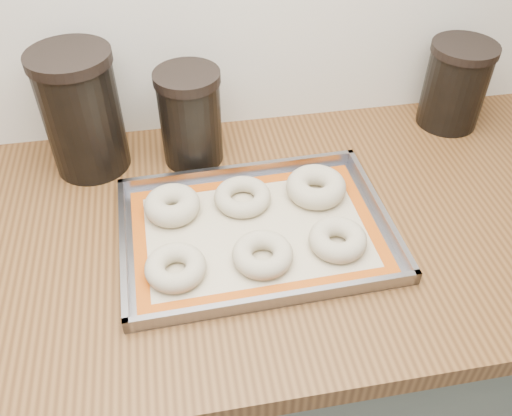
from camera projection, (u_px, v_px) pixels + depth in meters
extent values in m
cube|color=#5E6559|center=(278.00, 361.00, 1.29)|extent=(3.00, 0.65, 0.86)
cube|color=brown|center=(285.00, 226.00, 0.98)|extent=(3.06, 0.68, 0.04)
cube|color=gray|center=(256.00, 233.00, 0.94)|extent=(0.47, 0.34, 0.00)
cube|color=gray|center=(239.00, 171.00, 1.05)|extent=(0.46, 0.02, 0.02)
cube|color=gray|center=(277.00, 300.00, 0.82)|extent=(0.46, 0.02, 0.02)
cube|color=gray|center=(123.00, 247.00, 0.90)|extent=(0.02, 0.33, 0.02)
cube|color=gray|center=(379.00, 210.00, 0.97)|extent=(0.02, 0.33, 0.02)
cube|color=#C6B793|center=(256.00, 231.00, 0.94)|extent=(0.43, 0.30, 0.00)
cube|color=#B5490C|center=(242.00, 182.00, 1.03)|extent=(0.42, 0.03, 0.00)
cube|color=#B5490C|center=(273.00, 291.00, 0.84)|extent=(0.42, 0.03, 0.00)
cube|color=#B5490C|center=(140.00, 248.00, 0.91)|extent=(0.03, 0.25, 0.00)
cube|color=#B5490C|center=(365.00, 215.00, 0.97)|extent=(0.03, 0.25, 0.00)
torus|color=#C0B395|center=(176.00, 267.00, 0.86)|extent=(0.12, 0.12, 0.03)
torus|color=#C0B395|center=(263.00, 254.00, 0.88)|extent=(0.12, 0.12, 0.03)
torus|color=#C0B395|center=(338.00, 239.00, 0.90)|extent=(0.10, 0.10, 0.03)
torus|color=#C0B395|center=(172.00, 205.00, 0.96)|extent=(0.12, 0.12, 0.04)
torus|color=#C0B395|center=(243.00, 197.00, 0.98)|extent=(0.13, 0.13, 0.03)
torus|color=#C0B395|center=(316.00, 187.00, 1.00)|extent=(0.13, 0.13, 0.04)
cylinder|color=black|center=(83.00, 117.00, 1.01)|extent=(0.14, 0.14, 0.22)
cylinder|color=black|center=(68.00, 58.00, 0.93)|extent=(0.15, 0.15, 0.02)
cylinder|color=black|center=(191.00, 122.00, 1.04)|extent=(0.12, 0.12, 0.17)
cylinder|color=black|center=(187.00, 77.00, 0.98)|extent=(0.12, 0.12, 0.02)
cylinder|color=black|center=(454.00, 89.00, 1.14)|extent=(0.13, 0.13, 0.17)
cylinder|color=black|center=(465.00, 48.00, 1.08)|extent=(0.13, 0.13, 0.02)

